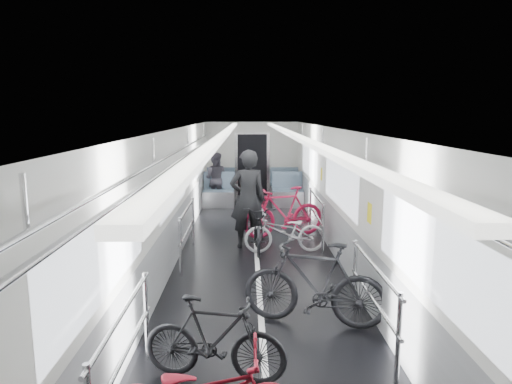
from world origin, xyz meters
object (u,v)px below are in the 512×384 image
(bike_right_near, at_px, (314,283))
(person_standing, at_px, (248,199))
(bike_left_mid, at_px, (214,339))
(person_seated, at_px, (215,179))
(bike_aisle, at_px, (259,226))
(bike_right_far, at_px, (284,212))
(bike_right_mid, at_px, (285,232))

(bike_right_near, distance_m, person_standing, 3.59)
(bike_left_mid, distance_m, person_seated, 9.05)
(bike_right_near, relative_size, person_standing, 0.93)
(bike_right_near, xyz_separation_m, person_seated, (-1.78, 7.81, 0.23))
(bike_aisle, height_order, person_seated, person_seated)
(bike_left_mid, relative_size, bike_right_far, 0.80)
(bike_left_mid, bearing_deg, bike_aisle, 4.93)
(person_standing, height_order, person_seated, person_standing)
(bike_right_near, height_order, bike_right_far, bike_right_far)
(bike_right_mid, distance_m, person_seated, 5.04)
(bike_right_near, distance_m, bike_right_mid, 3.07)
(bike_aisle, bearing_deg, bike_right_near, -78.84)
(bike_right_mid, bearing_deg, bike_left_mid, -18.63)
(person_seated, bearing_deg, bike_aisle, 114.29)
(bike_right_near, bearing_deg, bike_right_mid, -162.75)
(person_standing, bearing_deg, bike_right_mid, 143.18)
(bike_aisle, bearing_deg, bike_right_mid, -29.30)
(person_standing, bearing_deg, bike_left_mid, 77.34)
(bike_right_near, bearing_deg, person_standing, -151.30)
(bike_right_far, distance_m, bike_aisle, 1.02)
(bike_right_near, bearing_deg, bike_right_far, -164.19)
(person_standing, distance_m, person_seated, 4.46)
(bike_left_mid, relative_size, bike_right_near, 0.81)
(bike_right_far, height_order, person_seated, person_seated)
(bike_right_near, distance_m, bike_aisle, 3.42)
(bike_left_mid, distance_m, bike_aisle, 4.61)
(bike_right_far, bearing_deg, bike_left_mid, -28.71)
(bike_aisle, relative_size, person_standing, 0.88)
(bike_left_mid, height_order, bike_right_far, bike_right_far)
(bike_left_mid, relative_size, person_seated, 0.95)
(person_standing, bearing_deg, person_seated, -86.11)
(person_seated, bearing_deg, bike_right_far, 125.28)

